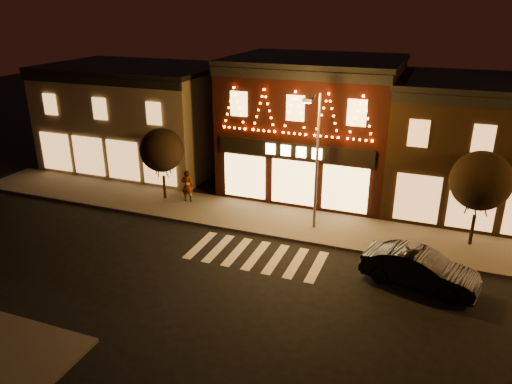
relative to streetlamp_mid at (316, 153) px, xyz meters
The scene contains 10 objects.
ground 8.92m from the streetlamp_mid, 103.51° to the right, with size 120.00×120.00×0.00m, color black.
sidewalk_far 4.30m from the streetlamp_mid, 67.18° to the left, with size 44.00×4.00×0.15m, color #47423D.
building_left 16.17m from the streetlamp_mid, 156.57° to the left, with size 12.20×8.28×7.30m.
building_pulp 6.66m from the streetlamp_mid, 105.85° to the left, with size 10.20×8.34×8.30m.
building_right_a 10.03m from the streetlamp_mid, 39.90° to the left, with size 9.20×8.28×7.50m.
streetlamp_mid is the anchor object (origin of this frame).
tree_left 9.67m from the streetlamp_mid, behind, with size 2.60×2.60×4.34m.
tree_right 7.91m from the streetlamp_mid, ahead, with size 2.86×2.86×4.78m.
dark_sedan 7.52m from the streetlamp_mid, 32.05° to the right, with size 1.68×4.83×1.59m, color black.
pedestrian 8.70m from the streetlamp_mid, behind, with size 0.70×0.46×1.93m, color gray.
Camera 1 is at (7.43, -15.38, 11.43)m, focal length 34.27 mm.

